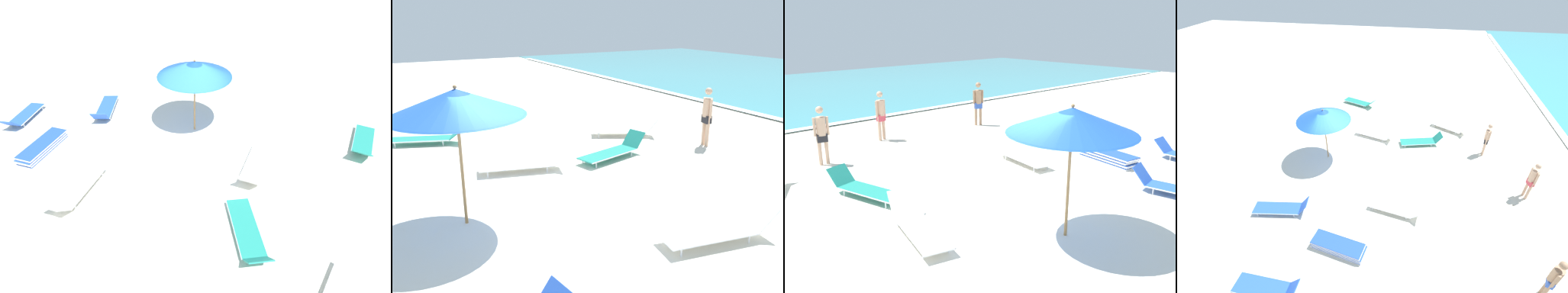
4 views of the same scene
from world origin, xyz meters
TOP-DOWN VIEW (x-y plane):
  - ground_plane at (0.00, 0.01)m, footprint 60.00×60.00m
  - beach_umbrella at (-0.06, -1.07)m, footprint 2.49×2.49m
  - lounger_stack at (4.78, 0.90)m, footprint 0.93×1.98m
  - sun_lounger_beside_umbrella at (-1.99, 3.47)m, footprint 1.13×2.23m
  - sun_lounger_mid_beach_solo at (-2.20, 0.97)m, footprint 1.16×2.32m
  - sun_lounger_mid_beach_pair_b at (2.79, 2.66)m, footprint 0.96×2.21m
  - beachgoer_wading_adult at (-1.66, 6.54)m, footprint 0.44×0.27m
  - beachgoer_shoreline_child at (5.18, 7.17)m, footprint 0.42×0.28m
  - beachgoer_strolling_adult at (1.06, 7.81)m, footprint 0.44×0.27m

SIDE VIEW (x-z plane):
  - ground_plane at x=0.00m, z-range -0.16..0.00m
  - lounger_stack at x=4.78m, z-range 0.00..0.32m
  - sun_lounger_mid_beach_pair_b at x=2.79m, z-range -0.07..0.50m
  - sun_lounger_mid_beach_solo at x=-2.20m, z-range -0.09..0.52m
  - sun_lounger_beside_umbrella at x=-1.99m, z-range -0.08..0.52m
  - beachgoer_wading_adult at x=-1.66m, z-range 0.12..1.88m
  - beachgoer_shoreline_child at x=5.18m, z-range 0.12..1.88m
  - beachgoer_strolling_adult at x=1.06m, z-range 0.12..1.88m
  - beach_umbrella at x=-0.06m, z-range 1.01..3.68m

